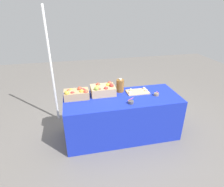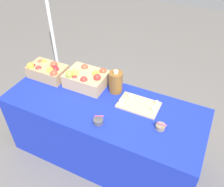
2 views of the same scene
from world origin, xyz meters
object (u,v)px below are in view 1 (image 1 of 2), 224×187
object	(u,v)px
apple_crate_left	(76,94)
sample_bowl_near	(131,102)
cutting_board_front	(137,92)
cider_jug	(120,86)
sample_bowl_mid	(156,94)
tent_pole	(51,69)
apple_crate_middle	(103,90)

from	to	relation	value
apple_crate_left	sample_bowl_near	world-z (taller)	apple_crate_left
cutting_board_front	cider_jug	world-z (taller)	cider_jug
cutting_board_front	sample_bowl_mid	size ratio (longest dim) A/B	3.72
tent_pole	sample_bowl_near	bearing A→B (deg)	-39.71
apple_crate_left	sample_bowl_near	xyz separation A→B (m)	(0.80, -0.36, -0.06)
sample_bowl_near	tent_pole	distance (m)	1.59
cutting_board_front	sample_bowl_near	bearing A→B (deg)	-123.12
apple_crate_middle	sample_bowl_near	distance (m)	0.55
apple_crate_middle	cutting_board_front	bearing A→B (deg)	-5.72
sample_bowl_near	apple_crate_left	bearing A→B (deg)	155.68
cutting_board_front	sample_bowl_near	world-z (taller)	sample_bowl_near
apple_crate_left	cider_jug	bearing A→B (deg)	7.18
apple_crate_left	sample_bowl_mid	world-z (taller)	apple_crate_left
apple_crate_left	cutting_board_front	size ratio (longest dim) A/B	1.04
sample_bowl_near	tent_pole	size ratio (longest dim) A/B	0.04
apple_crate_middle	cutting_board_front	world-z (taller)	apple_crate_middle
cutting_board_front	cider_jug	size ratio (longest dim) A/B	1.57
sample_bowl_mid	cider_jug	size ratio (longest dim) A/B	0.42
sample_bowl_near	apple_crate_middle	bearing A→B (deg)	131.13
cider_jug	tent_pole	distance (m)	1.28
apple_crate_left	apple_crate_middle	world-z (taller)	apple_crate_middle
apple_crate_left	sample_bowl_mid	xyz separation A→B (m)	(1.30, -0.19, -0.06)
sample_bowl_mid	tent_pole	size ratio (longest dim) A/B	0.05
apple_crate_middle	tent_pole	bearing A→B (deg)	145.22
apple_crate_left	sample_bowl_near	size ratio (longest dim) A/B	4.30
sample_bowl_mid	cider_jug	distance (m)	0.63
sample_bowl_near	cider_jug	size ratio (longest dim) A/B	0.38
apple_crate_middle	cider_jug	bearing A→B (deg)	8.21
cutting_board_front	sample_bowl_near	xyz separation A→B (m)	(-0.23, -0.35, 0.01)
apple_crate_left	sample_bowl_mid	bearing A→B (deg)	-8.47
sample_bowl_mid	tent_pole	xyz separation A→B (m)	(-1.70, 0.83, 0.30)
sample_bowl_mid	tent_pole	bearing A→B (deg)	154.04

